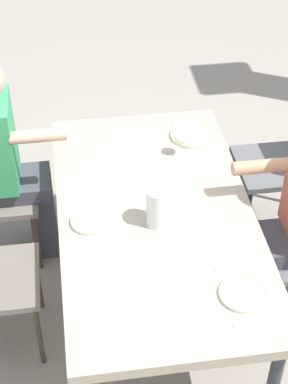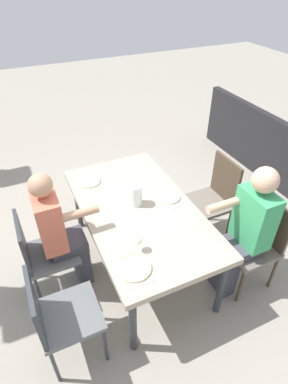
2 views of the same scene
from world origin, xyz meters
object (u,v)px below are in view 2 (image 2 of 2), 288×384
object	(u,v)px
water_pitcher	(135,196)
chair_mid_north	(41,251)
chair_west_north	(58,314)
chair_mid_south	(214,195)
dining_table	(139,213)
plate_2	(90,182)
plate_1	(169,197)
wine_glass_0	(138,240)
plate_0	(134,268)
diner_man_white	(246,230)
chair_west_south	(257,240)
diner_woman_green	(60,231)

from	to	relation	value
water_pitcher	chair_mid_north	bearing A→B (deg)	89.56
chair_west_north	chair_mid_south	world-z (taller)	chair_mid_south
dining_table	plate_2	world-z (taller)	plate_2
plate_1	water_pitcher	bearing A→B (deg)	81.19
wine_glass_0	chair_mid_south	bearing A→B (deg)	-64.35
plate_2	water_pitcher	xyz separation A→B (m)	(-0.51, -0.29, 0.08)
plate_0	plate_1	xyz separation A→B (m)	(0.64, -0.63, 0.00)
chair_west_north	plate_1	xyz separation A→B (m)	(0.63, -1.23, 0.22)
chair_west_north	plate_1	distance (m)	1.40
chair_mid_north	chair_mid_south	size ratio (longest dim) A/B	0.92
chair_mid_north	plate_0	size ratio (longest dim) A/B	3.45
diner_man_white	plate_0	distance (m)	1.04
chair_west_south	plate_1	size ratio (longest dim) A/B	4.38
plate_0	wine_glass_0	xyz separation A→B (m)	(0.16, -0.10, 0.10)
chair_mid_north	plate_2	size ratio (longest dim) A/B	4.11
water_pitcher	wine_glass_0	bearing A→B (deg)	158.82
chair_mid_south	plate_2	xyz separation A→B (m)	(0.50, 1.20, 0.21)
chair_mid_north	wine_glass_0	bearing A→B (deg)	-127.66
chair_mid_south	diner_woman_green	distance (m)	1.63
plate_2	chair_mid_north	bearing A→B (deg)	129.13
plate_0	water_pitcher	size ratio (longest dim) A/B	1.24
chair_mid_north	diner_woman_green	distance (m)	0.26
diner_woman_green	wine_glass_0	bearing A→B (deg)	-136.59
diner_man_white	plate_1	world-z (taller)	diner_man_white
dining_table	plate_0	distance (m)	0.70
chair_mid_south	plate_2	distance (m)	1.32
dining_table	chair_west_north	bearing A→B (deg)	123.99
chair_west_south	plate_2	size ratio (longest dim) A/B	4.20
chair_west_north	chair_mid_north	distance (m)	0.69
dining_table	wine_glass_0	world-z (taller)	wine_glass_0
water_pitcher	plate_1	bearing A→B (deg)	-98.81
chair_west_north	diner_woman_green	distance (m)	0.72
dining_table	wine_glass_0	distance (m)	0.54
diner_man_white	water_pitcher	size ratio (longest dim) A/B	6.39
diner_woman_green	plate_1	xyz separation A→B (m)	(-0.05, -1.04, 0.07)
plate_1	water_pitcher	size ratio (longest dim) A/B	1.00
chair_mid_south	plate_1	size ratio (longest dim) A/B	4.65
chair_west_south	wine_glass_0	size ratio (longest dim) A/B	6.06
plate_1	chair_west_south	bearing A→B (deg)	-137.11
dining_table	wine_glass_0	size ratio (longest dim) A/B	11.89
diner_man_white	plate_1	size ratio (longest dim) A/B	6.41
dining_table	plate_2	size ratio (longest dim) A/B	8.25
dining_table	chair_mid_north	size ratio (longest dim) A/B	2.01
chair_west_south	plate_0	xyz separation A→B (m)	(-0.01, 1.22, 0.24)
chair_mid_north	diner_woman_green	size ratio (longest dim) A/B	0.69
diner_man_white	wine_glass_0	size ratio (longest dim) A/B	8.87
diner_woman_green	chair_west_south	bearing A→B (deg)	-112.79
chair_west_north	chair_west_south	world-z (taller)	chair_west_north
plate_2	water_pitcher	world-z (taller)	water_pitcher
chair_west_north	plate_0	xyz separation A→B (m)	(-0.01, -0.60, 0.22)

